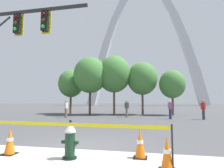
{
  "coord_description": "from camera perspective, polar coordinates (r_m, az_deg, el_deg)",
  "views": [
    {
      "loc": [
        2.3,
        -5.86,
        1.48
      ],
      "look_at": [
        0.07,
        5.0,
        2.5
      ],
      "focal_mm": 30.37,
      "sensor_mm": 36.0,
      "label": 1
    }
  ],
  "objects": [
    {
      "name": "ground_plane",
      "position": [
        6.47,
        -10.05,
        -18.4
      ],
      "size": [
        240.0,
        240.0,
        0.0
      ],
      "primitive_type": "plane",
      "color": "#474749"
    },
    {
      "name": "fire_hydrant",
      "position": [
        5.25,
        -12.49,
        -16.25
      ],
      "size": [
        0.46,
        0.48,
        0.99
      ],
      "color": "black",
      "rests_on": "ground"
    },
    {
      "name": "caution_tape_barrier",
      "position": [
        4.96,
        -14.7,
        -14.37
      ],
      "size": [
        5.19,
        0.29,
        1.0
      ],
      "color": "#232326",
      "rests_on": "ground"
    },
    {
      "name": "traffic_cone_by_hydrant",
      "position": [
        4.49,
        16.28,
        -19.53
      ],
      "size": [
        0.36,
        0.36,
        0.73
      ],
      "color": "black",
      "rests_on": "ground"
    },
    {
      "name": "traffic_cone_mid_sidewalk",
      "position": [
        6.24,
        -28.37,
        -15.0
      ],
      "size": [
        0.36,
        0.36,
        0.73
      ],
      "color": "black",
      "rests_on": "ground"
    },
    {
      "name": "traffic_cone_curb_edge",
      "position": [
        5.27,
        8.45,
        -17.49
      ],
      "size": [
        0.36,
        0.36,
        0.73
      ],
      "color": "black",
      "rests_on": "ground"
    },
    {
      "name": "monument_arch",
      "position": [
        76.6,
        9.64,
        10.19
      ],
      "size": [
        45.76,
        3.27,
        50.62
      ],
      "color": "silver",
      "rests_on": "ground"
    },
    {
      "name": "tree_far_left",
      "position": [
        23.57,
        -12.24,
        0.14
      ],
      "size": [
        3.05,
        3.05,
        5.33
      ],
      "color": "brown",
      "rests_on": "ground"
    },
    {
      "name": "tree_left_mid",
      "position": [
        21.32,
        -6.58,
        2.69
      ],
      "size": [
        3.68,
        3.68,
        6.45
      ],
      "color": "#473323",
      "rests_on": "ground"
    },
    {
      "name": "tree_center_left",
      "position": [
        21.63,
        0.63,
        2.97
      ],
      "size": [
        3.82,
        3.82,
        6.68
      ],
      "color": "brown",
      "rests_on": "ground"
    },
    {
      "name": "tree_center_right",
      "position": [
        21.73,
        9.09,
        1.63
      ],
      "size": [
        3.39,
        3.39,
        5.94
      ],
      "color": "brown",
      "rests_on": "ground"
    },
    {
      "name": "tree_right_mid",
      "position": [
        21.59,
        17.67,
        -0.06
      ],
      "size": [
        2.79,
        2.79,
        4.89
      ],
      "color": "brown",
      "rests_on": "ground"
    },
    {
      "name": "pedestrian_walking_left",
      "position": [
        17.92,
        -13.67,
        -7.23
      ],
      "size": [
        0.26,
        0.37,
        1.59
      ],
      "color": "brown",
      "rests_on": "ground"
    },
    {
      "name": "pedestrian_standing_center",
      "position": [
        16.76,
        17.12,
        -7.29
      ],
      "size": [
        0.36,
        0.24,
        1.59
      ],
      "color": "#232847",
      "rests_on": "ground"
    },
    {
      "name": "pedestrian_walking_right",
      "position": [
        17.26,
        25.81,
        -6.94
      ],
      "size": [
        0.38,
        0.38,
        1.59
      ],
      "color": "#38383D",
      "rests_on": "ground"
    },
    {
      "name": "pedestrian_near_trees",
      "position": [
        17.85,
        4.46,
        -7.37
      ],
      "size": [
        0.39,
        0.36,
        1.59
      ],
      "color": "brown",
      "rests_on": "ground"
    }
  ]
}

